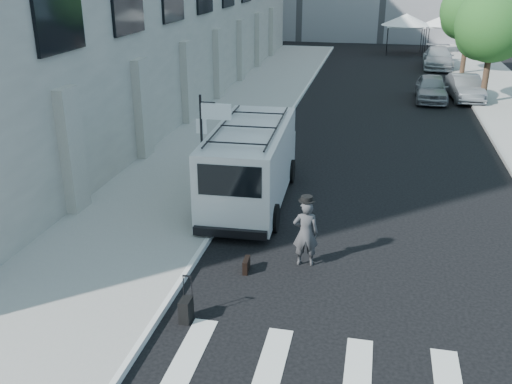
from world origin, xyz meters
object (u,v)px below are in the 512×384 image
at_px(suitcase, 186,310).
at_px(parked_car_c, 438,58).
at_px(briefcase, 246,265).
at_px(parked_car_b, 465,88).
at_px(businessman, 306,233).
at_px(cargo_van, 251,163).
at_px(parked_car_a, 431,88).

bearing_deg(suitcase, parked_car_c, 78.02).
xyz_separation_m(briefcase, parked_car_b, (7.44, 20.76, 0.51)).
distance_m(suitcase, parked_car_b, 24.46).
distance_m(parked_car_b, parked_car_c, 10.41).
relative_size(businessman, cargo_van, 0.26).
bearing_deg(parked_car_c, parked_car_b, -84.43).
bearing_deg(parked_car_b, businessman, -112.28).
bearing_deg(businessman, parked_car_c, -107.47).
relative_size(cargo_van, parked_car_b, 1.58).
bearing_deg(parked_car_c, cargo_van, -103.84).
height_order(suitcase, cargo_van, cargo_van).
relative_size(businessman, suitcase, 1.72).
height_order(suitcase, parked_car_b, parked_car_b).
height_order(businessman, parked_car_a, businessman).
bearing_deg(parked_car_c, businessman, -97.97).
bearing_deg(briefcase, suitcase, -111.52).
bearing_deg(briefcase, cargo_van, 98.12).
distance_m(cargo_van, parked_car_a, 17.06).
relative_size(parked_car_b, parked_car_c, 0.82).
bearing_deg(parked_car_a, cargo_van, -111.19).
bearing_deg(parked_car_c, suitcase, -100.57).
bearing_deg(parked_car_a, suitcase, -104.67).
bearing_deg(parked_car_c, parked_car_a, -93.98).
bearing_deg(cargo_van, parked_car_b, 60.95).
bearing_deg(cargo_van, briefcase, -81.05).
distance_m(briefcase, parked_car_c, 31.90).
relative_size(briefcase, parked_car_b, 0.11).
xyz_separation_m(businessman, parked_car_a, (4.30, 19.55, -0.16)).
distance_m(businessman, parked_car_b, 21.02).
xyz_separation_m(briefcase, suitcase, (-0.77, -2.28, 0.10)).
height_order(businessman, parked_car_c, businessman).
bearing_deg(businessman, parked_car_a, -109.67).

